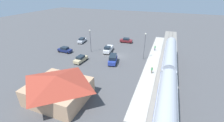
% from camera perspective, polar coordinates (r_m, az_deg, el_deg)
% --- Properties ---
extents(ground_plane, '(200.00, 200.00, 0.00)m').
position_cam_1_polar(ground_plane, '(44.39, 2.73, 1.96)').
color(ground_plane, '#4C4C4F').
extents(railway_track, '(4.80, 70.00, 0.30)m').
position_cam_1_polar(railway_track, '(42.57, 20.90, -0.83)').
color(railway_track, gray).
rests_on(railway_track, ground).
extents(platform, '(3.20, 46.00, 0.30)m').
position_cam_1_polar(platform, '(42.59, 15.59, 0.10)').
color(platform, '#B7B2A8').
rests_on(platform, ground).
extents(station_building, '(10.75, 9.22, 4.89)m').
position_cam_1_polar(station_building, '(28.13, -20.06, -9.48)').
color(station_building, tan).
rests_on(station_building, ground).
extents(pedestrian_on_platform, '(0.36, 0.36, 1.71)m').
position_cam_1_polar(pedestrian_on_platform, '(49.20, 16.29, 5.01)').
color(pedestrian_on_platform, '#23284C').
rests_on(pedestrian_on_platform, platform).
extents(pedestrian_waiting_far, '(0.36, 0.36, 1.71)m').
position_cam_1_polar(pedestrian_waiting_far, '(35.55, 15.17, -3.23)').
color(pedestrian_waiting_far, brown).
rests_on(pedestrian_waiting_far, platform).
extents(pickup_white, '(2.60, 5.60, 2.14)m').
position_cam_1_polar(pickup_white, '(46.91, -1.47, 4.72)').
color(pickup_white, white).
rests_on(pickup_white, ground).
extents(sedan_maroon, '(4.63, 2.55, 1.74)m').
position_cam_1_polar(sedan_maroon, '(55.79, 5.50, 7.99)').
color(sedan_maroon, maroon).
rests_on(sedan_maroon, ground).
extents(sedan_tan, '(2.10, 4.60, 1.74)m').
position_cam_1_polar(sedan_tan, '(41.34, -12.02, 0.81)').
color(sedan_tan, '#C6B284').
rests_on(sedan_tan, ground).
extents(sedan_navy, '(4.56, 2.40, 1.74)m').
position_cam_1_polar(sedan_navy, '(49.04, -17.77, 4.22)').
color(sedan_navy, navy).
rests_on(sedan_navy, ground).
extents(sedan_silver, '(2.37, 4.69, 1.74)m').
position_cam_1_polar(sedan_silver, '(56.72, -11.55, 7.88)').
color(sedan_silver, silver).
rests_on(sedan_silver, ground).
extents(suv_blue, '(3.01, 5.22, 2.22)m').
position_cam_1_polar(suv_blue, '(39.69, 0.32, 0.76)').
color(suv_blue, '#283D9E').
rests_on(suv_blue, ground).
extents(light_pole_near_platform, '(0.44, 0.44, 7.65)m').
position_cam_1_polar(light_pole_near_platform, '(41.43, 12.58, 6.72)').
color(light_pole_near_platform, '#515156').
rests_on(light_pole_near_platform, ground).
extents(light_pole_lot_center, '(0.44, 0.44, 7.12)m').
position_cam_1_polar(light_pole_lot_center, '(46.24, -8.41, 8.73)').
color(light_pole_lot_center, '#515156').
rests_on(light_pole_lot_center, ground).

